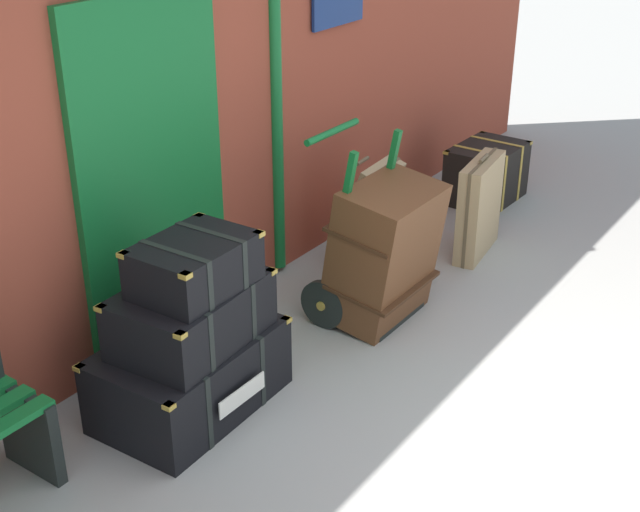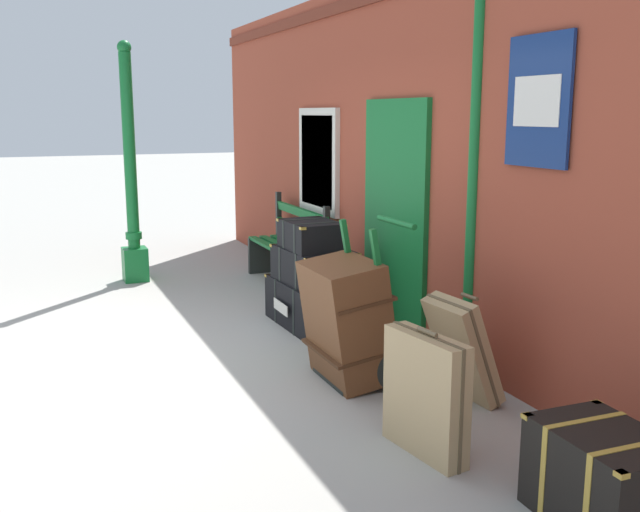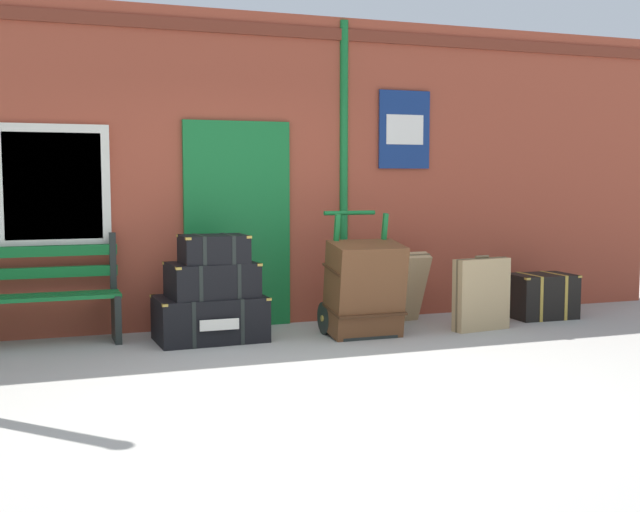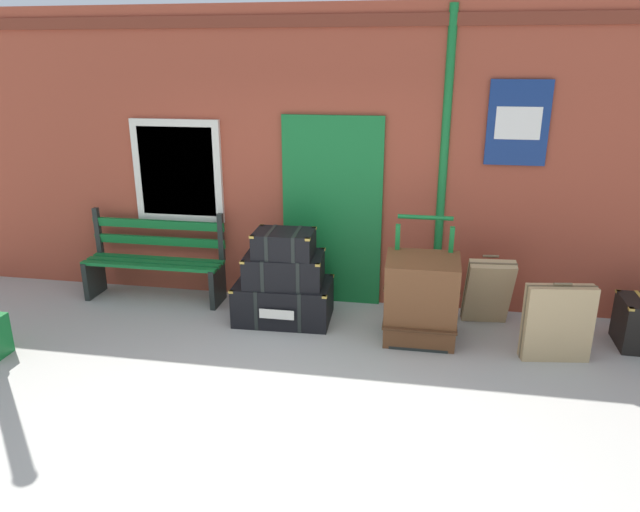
{
  "view_description": "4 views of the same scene",
  "coord_description": "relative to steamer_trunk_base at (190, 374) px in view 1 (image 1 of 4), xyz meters",
  "views": [
    {
      "loc": [
        -3.16,
        -0.98,
        2.81
      ],
      "look_at": [
        0.67,
        1.71,
        0.53
      ],
      "focal_mm": 48.32,
      "sensor_mm": 36.0,
      "label": 1
    },
    {
      "loc": [
        5.71,
        -0.69,
        1.98
      ],
      "look_at": [
        -0.49,
        1.92,
        0.64
      ],
      "focal_mm": 40.43,
      "sensor_mm": 36.0,
      "label": 2
    },
    {
      "loc": [
        -1.93,
        -5.49,
        1.52
      ],
      "look_at": [
        0.67,
        1.7,
        0.78
      ],
      "focal_mm": 44.79,
      "sensor_mm": 36.0,
      "label": 3
    },
    {
      "loc": [
        1.0,
        -3.74,
        2.65
      ],
      "look_at": [
        0.04,
        1.65,
        0.8
      ],
      "focal_mm": 32.71,
      "sensor_mm": 36.0,
      "label": 4
    }
  ],
  "objects": [
    {
      "name": "steamer_trunk_middle",
      "position": [
        0.02,
        -0.02,
        0.37
      ],
      "size": [
        0.85,
        0.61,
        0.33
      ],
      "color": "black",
      "rests_on": "steamer_trunk_base"
    },
    {
      "name": "large_brown_trunk",
      "position": [
        1.44,
        -0.34,
        0.26
      ],
      "size": [
        0.7,
        0.56,
        0.93
      ],
      "color": "brown",
      "rests_on": "ground"
    },
    {
      "name": "corner_trunk",
      "position": [
        3.68,
        -0.01,
        0.03
      ],
      "size": [
        0.7,
        0.51,
        0.49
      ],
      "color": "black",
      "rests_on": "ground"
    },
    {
      "name": "porters_trolley",
      "position": [
        1.44,
        -0.16,
        0.06
      ],
      "size": [
        0.71,
        0.58,
        1.2
      ],
      "color": "black",
      "rests_on": "ground"
    },
    {
      "name": "steamer_trunk_base",
      "position": [
        0.0,
        0.0,
        0.0
      ],
      "size": [
        1.03,
        0.7,
        0.43
      ],
      "color": "black",
      "rests_on": "ground"
    },
    {
      "name": "suitcase_olive",
      "position": [
        2.68,
        -0.41,
        0.15
      ],
      "size": [
        0.63,
        0.25,
        0.76
      ],
      "color": "tan",
      "rests_on": "ground"
    },
    {
      "name": "suitcase_tan",
      "position": [
        2.12,
        0.22,
        0.17
      ],
      "size": [
        0.49,
        0.45,
        0.76
      ],
      "color": "tan",
      "rests_on": "ground"
    },
    {
      "name": "ground_plane",
      "position": [
        0.38,
        -1.83,
        -0.21
      ],
      "size": [
        60.0,
        60.0,
        0.0
      ],
      "primitive_type": "plane",
      "color": "#A3A099"
    },
    {
      "name": "steamer_trunk_top",
      "position": [
        0.03,
        -0.06,
        0.66
      ],
      "size": [
        0.62,
        0.47,
        0.27
      ],
      "color": "black",
      "rests_on": "steamer_trunk_middle"
    },
    {
      "name": "brick_facade",
      "position": [
        0.37,
        0.77,
        1.39
      ],
      "size": [
        10.4,
        0.35,
        3.2
      ],
      "color": "#9E422D",
      "rests_on": "ground"
    }
  ]
}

